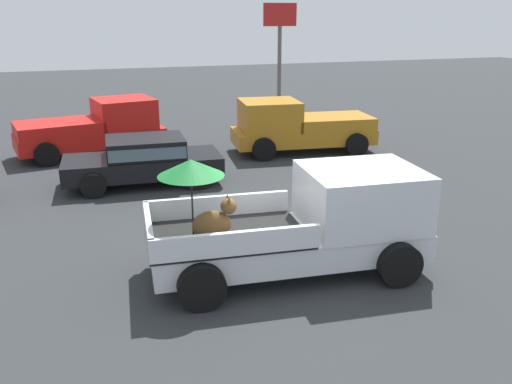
{
  "coord_description": "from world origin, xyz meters",
  "views": [
    {
      "loc": [
        -3.44,
        -8.6,
        4.63
      ],
      "look_at": [
        -0.12,
        1.52,
        1.1
      ],
      "focal_mm": 38.28,
      "sensor_mm": 36.0,
      "label": 1
    }
  ],
  "objects_px": {
    "pickup_truck_red": "(96,128)",
    "motel_sign": "(280,40)",
    "pickup_truck_far": "(297,127)",
    "parked_sedan_far": "(144,158)",
    "pickup_truck_main": "(310,222)"
  },
  "relations": [
    {
      "from": "pickup_truck_main",
      "to": "parked_sedan_far",
      "type": "distance_m",
      "value": 6.76
    },
    {
      "from": "parked_sedan_far",
      "to": "pickup_truck_main",
      "type": "bearing_deg",
      "value": 112.39
    },
    {
      "from": "motel_sign",
      "to": "pickup_truck_red",
      "type": "bearing_deg",
      "value": -160.08
    },
    {
      "from": "pickup_truck_red",
      "to": "motel_sign",
      "type": "bearing_deg",
      "value": 9.15
    },
    {
      "from": "pickup_truck_red",
      "to": "pickup_truck_far",
      "type": "bearing_deg",
      "value": -27.18
    },
    {
      "from": "pickup_truck_red",
      "to": "motel_sign",
      "type": "height_order",
      "value": "motel_sign"
    },
    {
      "from": "pickup_truck_far",
      "to": "parked_sedan_far",
      "type": "height_order",
      "value": "pickup_truck_far"
    },
    {
      "from": "motel_sign",
      "to": "parked_sedan_far",
      "type": "bearing_deg",
      "value": -133.71
    },
    {
      "from": "pickup_truck_main",
      "to": "parked_sedan_far",
      "type": "bearing_deg",
      "value": 113.96
    },
    {
      "from": "pickup_truck_main",
      "to": "pickup_truck_red",
      "type": "relative_size",
      "value": 1.03
    },
    {
      "from": "parked_sedan_far",
      "to": "motel_sign",
      "type": "bearing_deg",
      "value": -130.75
    },
    {
      "from": "pickup_truck_far",
      "to": "pickup_truck_main",
      "type": "bearing_deg",
      "value": 75.33
    },
    {
      "from": "pickup_truck_far",
      "to": "motel_sign",
      "type": "bearing_deg",
      "value": -96.75
    },
    {
      "from": "motel_sign",
      "to": "pickup_truck_far",
      "type": "bearing_deg",
      "value": -102.86
    },
    {
      "from": "pickup_truck_red",
      "to": "parked_sedan_far",
      "type": "bearing_deg",
      "value": -85.95
    }
  ]
}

